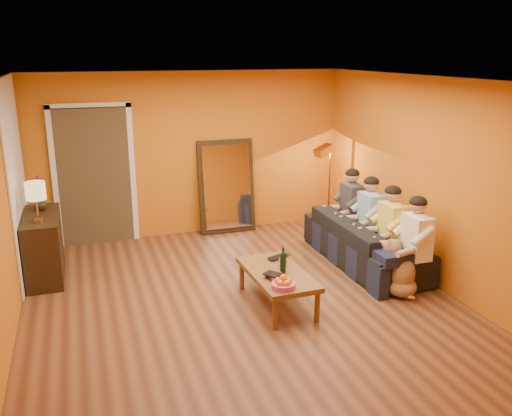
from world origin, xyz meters
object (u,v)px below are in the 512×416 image
object	(u,v)px
wine_bottle	(283,260)
laptop	(281,258)
floor_lamp	(329,190)
person_mid_left	(392,231)
mirror_frame	(226,186)
vase	(40,204)
coffee_table	(277,288)
dog	(399,267)
person_far_right	(352,209)
sofa	(365,241)
table_lamp	(37,202)
sideboard	(44,246)
tumbler	(283,263)
person_far_left	(416,244)
person_mid_right	(370,219)

from	to	relation	value
wine_bottle	laptop	bearing A→B (deg)	72.00
floor_lamp	person_mid_left	size ratio (longest dim) A/B	1.18
mirror_frame	vase	xyz separation A→B (m)	(-2.79, -0.83, 0.18)
mirror_frame	coffee_table	distance (m)	2.89
mirror_frame	coffee_table	size ratio (longest dim) A/B	1.25
coffee_table	floor_lamp	bearing A→B (deg)	49.92
dog	vase	xyz separation A→B (m)	(-4.14, 2.18, 0.59)
coffee_table	dog	world-z (taller)	dog
mirror_frame	person_far_right	distance (m)	2.08
sofa	laptop	xyz separation A→B (m)	(-1.44, -0.48, 0.11)
vase	mirror_frame	bearing A→B (deg)	16.57
table_lamp	wine_bottle	distance (m)	3.11
table_lamp	laptop	xyz separation A→B (m)	(2.80, -1.10, -0.67)
table_lamp	sofa	distance (m)	4.35
sideboard	dog	xyz separation A→B (m)	(4.14, -1.93, -0.08)
mirror_frame	table_lamp	xyz separation A→B (m)	(-2.79, -1.38, 0.34)
tumbler	sideboard	bearing A→B (deg)	149.23
table_lamp	floor_lamp	world-z (taller)	floor_lamp
floor_lamp	wine_bottle	xyz separation A→B (m)	(-1.67, -2.26, -0.14)
person_mid_left	tumbler	bearing A→B (deg)	-170.81
table_lamp	person_mid_left	bearing A→B (deg)	-13.71
wine_bottle	person_far_right	bearing A→B (deg)	42.03
wine_bottle	vase	distance (m)	3.38
sofa	person_far_right	distance (m)	0.72
sofa	coffee_table	distance (m)	1.83
person_far_left	vase	world-z (taller)	person_far_left
sofa	laptop	distance (m)	1.52
mirror_frame	vase	world-z (taller)	mirror_frame
sideboard	wine_bottle	world-z (taller)	sideboard
vase	tumbler	bearing A→B (deg)	-34.48
coffee_table	tumbler	world-z (taller)	tumbler
table_lamp	person_far_right	world-z (taller)	table_lamp
person_mid_right	person_far_right	world-z (taller)	same
coffee_table	vase	world-z (taller)	vase
person_mid_left	tumbler	size ratio (longest dim) A/B	11.42
dog	person_far_right	bearing A→B (deg)	92.18
table_lamp	coffee_table	world-z (taller)	table_lamp
person_mid_left	person_far_right	distance (m)	1.10
person_mid_right	vase	bearing A→B (deg)	166.29
person_mid_right	laptop	world-z (taller)	person_mid_right
table_lamp	floor_lamp	xyz separation A→B (m)	(4.34, 0.75, -0.39)
coffee_table	mirror_frame	bearing A→B (deg)	84.43
person_far_left	person_far_right	world-z (taller)	same
mirror_frame	person_far_left	bearing A→B (deg)	-62.20
sofa	person_mid_left	bearing A→B (deg)	-163.89
mirror_frame	laptop	size ratio (longest dim) A/B	4.96
person_far_right	person_mid_right	bearing A→B (deg)	-90.00
tumbler	vase	xyz separation A→B (m)	(-2.74, 1.88, 0.47)
table_lamp	person_far_left	distance (m)	4.69
dog	person_far_left	size ratio (longest dim) A/B	0.57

